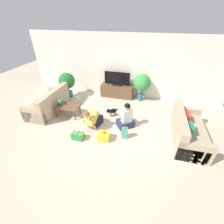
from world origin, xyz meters
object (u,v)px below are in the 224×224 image
at_px(person_kneeling, 93,119).
at_px(tabletop_plant, 60,102).
at_px(potted_plant_corner_left, 67,82).
at_px(person_sitting, 126,118).
at_px(gift_box_b, 78,136).
at_px(potted_plant_back_right, 142,83).
at_px(coffee_table, 67,107).
at_px(gift_box_a, 104,136).
at_px(gift_bag_a, 125,133).
at_px(tv_console, 117,91).
at_px(sofa_left, 49,104).
at_px(tv, 117,80).
at_px(dog, 112,111).
at_px(sofa_right, 187,131).

xyz_separation_m(person_kneeling, tabletop_plant, (-1.39, 0.44, 0.18)).
height_order(potted_plant_corner_left, person_sitting, potted_plant_corner_left).
bearing_deg(gift_box_b, potted_plant_back_right, 61.88).
xyz_separation_m(coffee_table, gift_box_a, (1.65, -0.90, -0.23)).
xyz_separation_m(potted_plant_back_right, gift_bag_a, (-0.22, -2.54, -0.57)).
relative_size(tv_console, potted_plant_back_right, 1.24).
bearing_deg(gift_box_a, gift_box_b, -166.75).
height_order(coffee_table, potted_plant_back_right, potted_plant_back_right).
bearing_deg(gift_box_b, potted_plant_corner_left, 122.82).
xyz_separation_m(person_kneeling, person_sitting, (1.02, 0.33, -0.02)).
distance_m(sofa_left, potted_plant_back_right, 3.75).
bearing_deg(gift_box_b, person_sitting, 36.41).
height_order(sofa_left, gift_box_a, sofa_left).
distance_m(tv, tabletop_plant, 2.55).
relative_size(potted_plant_corner_left, dog, 2.67).
xyz_separation_m(tv, person_kneeling, (-0.25, -2.37, -0.46)).
distance_m(coffee_table, tv, 2.41).
relative_size(tv, person_sitting, 1.20).
relative_size(coffee_table, person_sitting, 0.95).
height_order(sofa_right, tv_console, sofa_right).
bearing_deg(sofa_left, sofa_right, 85.52).
distance_m(sofa_left, tv_console, 2.87).
height_order(sofa_left, person_kneeling, sofa_left).
distance_m(potted_plant_corner_left, person_kneeling, 2.61).
height_order(tv, gift_box_a, tv).
bearing_deg(person_sitting, gift_bag_a, 60.15).
xyz_separation_m(tv, dog, (0.18, -1.57, -0.59)).
height_order(person_kneeling, gift_box_a, person_kneeling).
xyz_separation_m(potted_plant_corner_left, gift_box_b, (1.57, -2.44, -0.60)).
xyz_separation_m(sofa_left, gift_box_b, (1.72, -1.19, -0.20)).
relative_size(sofa_left, tv_console, 1.27).
relative_size(potted_plant_corner_left, tabletop_plant, 4.96).
height_order(tv_console, gift_box_b, tv_console).
bearing_deg(tv_console, person_sitting, -69.16).
xyz_separation_m(gift_box_a, tabletop_plant, (-1.89, 0.88, 0.41)).
height_order(potted_plant_corner_left, person_kneeling, potted_plant_corner_left).
distance_m(sofa_left, person_sitting, 3.02).
bearing_deg(dog, tabletop_plant, -113.83).
bearing_deg(gift_bag_a, sofa_left, 165.62).
distance_m(sofa_left, dog, 2.42).
distance_m(potted_plant_corner_left, dog, 2.53).
bearing_deg(person_sitting, coffee_table, -39.64).
xyz_separation_m(sofa_right, gift_box_b, (-3.13, -0.81, -0.19)).
relative_size(coffee_table, tv_console, 0.61).
relative_size(potted_plant_back_right, person_sitting, 1.26).
xyz_separation_m(potted_plant_back_right, tabletop_plant, (-2.70, -1.88, -0.23)).
bearing_deg(person_sitting, sofa_right, 139.40).
bearing_deg(coffee_table, potted_plant_corner_left, 116.89).
relative_size(potted_plant_back_right, gift_bag_a, 2.79).
relative_size(sofa_right, potted_plant_corner_left, 1.63).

